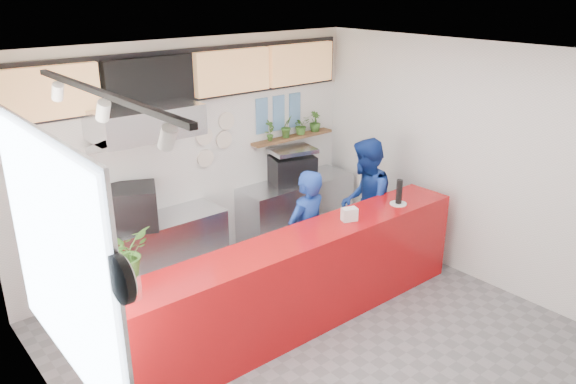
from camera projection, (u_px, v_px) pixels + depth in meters
floor at (322, 342)px, 6.03m from camera, size 5.00×5.00×0.00m
ceiling at (330, 58)px, 4.97m from camera, size 5.00×5.00×0.00m
wall_back at (194, 156)px, 7.30m from camera, size 5.00×0.00×5.00m
wall_left at (71, 300)px, 4.01m from camera, size 0.00×5.00×5.00m
wall_right at (472, 164)px, 6.99m from camera, size 0.00×5.00×5.00m
service_counter at (298, 283)px, 6.13m from camera, size 4.50×0.60×1.10m
cream_band at (189, 71)px, 6.91m from camera, size 5.00×0.02×0.80m
prep_bench at (156, 254)px, 6.98m from camera, size 1.80×0.60×0.90m
panini_oven at (133, 207)px, 6.60m from camera, size 0.72×0.72×0.49m
extraction_hood at (145, 121)px, 6.34m from camera, size 1.20×0.70×0.35m
hood_lip at (147, 139)px, 6.42m from camera, size 1.20×0.69×0.31m
right_bench at (296, 209)px, 8.35m from camera, size 1.80×0.60×0.90m
espresso_machine at (292, 169)px, 8.08m from camera, size 0.71×0.60×0.39m
espresso_tray at (292, 150)px, 7.98m from camera, size 0.71×0.55×0.06m
herb_shelf at (293, 137)px, 8.19m from camera, size 1.40×0.18×0.04m
menu_board_far_left at (47, 93)px, 5.80m from camera, size 1.10×0.10×0.55m
menu_board_mid_left at (150, 81)px, 6.49m from camera, size 1.10×0.10×0.55m
menu_board_mid_right at (233, 72)px, 7.19m from camera, size 1.10×0.10×0.55m
menu_board_far_right at (301, 64)px, 7.88m from camera, size 1.10×0.10×0.55m
soffit at (191, 75)px, 6.90m from camera, size 4.80×0.04×0.65m
window_pane at (57, 259)px, 4.17m from camera, size 0.04×2.20×1.90m
window_frame at (59, 258)px, 4.19m from camera, size 0.03×2.30×2.00m
wall_clock_rim at (121, 279)px, 3.19m from camera, size 0.05×0.30×0.30m
wall_clock_face at (126, 277)px, 3.21m from camera, size 0.02×0.26×0.26m
track_rail at (101, 93)px, 3.74m from camera, size 0.05×2.40×0.04m
dec_plate_a at (204, 136)px, 7.28m from camera, size 0.24×0.03×0.24m
dec_plate_b at (224, 140)px, 7.50m from camera, size 0.24×0.03×0.24m
dec_plate_c at (205, 158)px, 7.39m from camera, size 0.24×0.03×0.24m
dec_plate_d at (226, 121)px, 7.44m from camera, size 0.24×0.03×0.24m
photo_frame_a at (262, 107)px, 7.77m from camera, size 0.20×0.02×0.25m
photo_frame_b at (279, 104)px, 7.95m from camera, size 0.20×0.02×0.25m
photo_frame_c at (295, 102)px, 8.13m from camera, size 0.20×0.02×0.25m
photo_frame_d at (262, 125)px, 7.86m from camera, size 0.20×0.02×0.25m
photo_frame_e at (279, 122)px, 8.04m from camera, size 0.20×0.02×0.25m
photo_frame_f at (295, 119)px, 8.22m from camera, size 0.20×0.02×0.25m
staff_center at (306, 235)px, 6.66m from camera, size 0.64×0.47×1.62m
staff_right at (364, 204)px, 7.38m from camera, size 1.09×1.03×1.76m
herb_a at (270, 130)px, 7.87m from camera, size 0.19×0.15×0.30m
herb_b at (287, 126)px, 8.05m from camera, size 0.19×0.16×0.32m
herb_c at (301, 125)px, 8.22m from camera, size 0.26×0.22×0.27m
herb_d at (315, 122)px, 8.38m from camera, size 0.18×0.17×0.30m
glass_vase at (130, 286)px, 4.75m from camera, size 0.22×0.22×0.24m
basil_vase at (126, 253)px, 4.64m from camera, size 0.48×0.45×0.43m
napkin_holder at (349, 214)px, 6.32m from camera, size 0.20×0.16×0.15m
white_plate at (398, 204)px, 6.80m from camera, size 0.23×0.23×0.02m
pepper_mill at (399, 192)px, 6.74m from camera, size 0.08×0.08×0.30m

